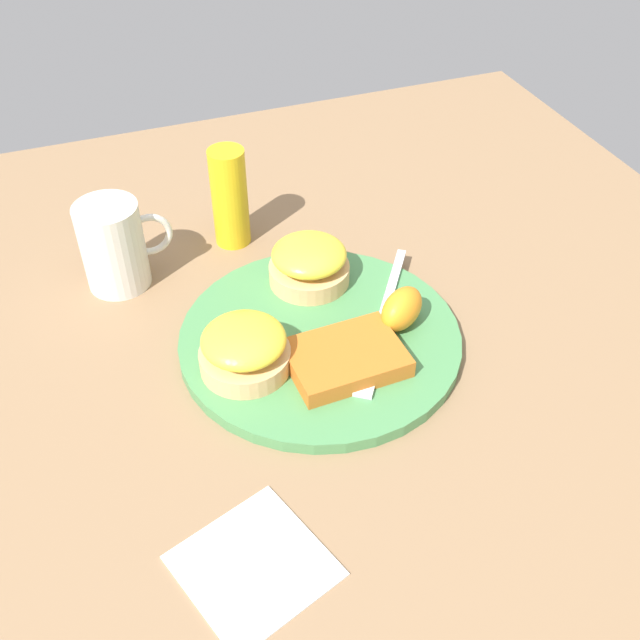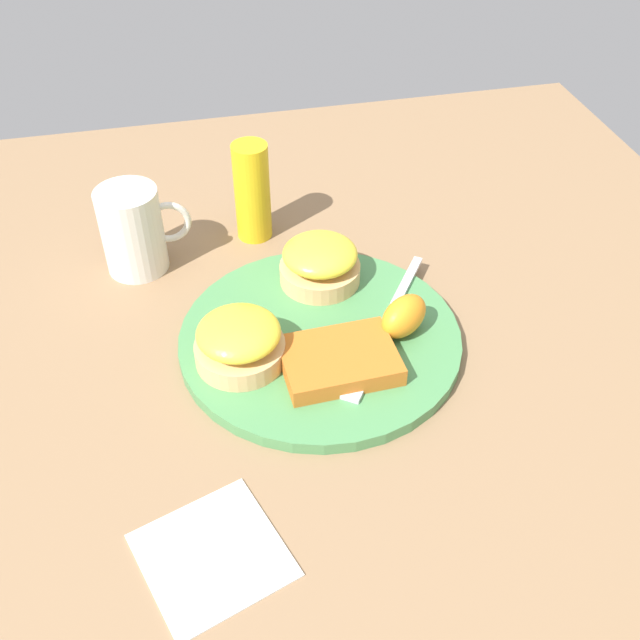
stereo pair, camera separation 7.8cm
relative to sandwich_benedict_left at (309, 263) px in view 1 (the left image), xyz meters
The scene contains 10 objects.
ground_plane 0.10m from the sandwich_benedict_left, 102.77° to the right, with size 1.10×1.10×0.00m, color #846647.
plate 0.10m from the sandwich_benedict_left, 102.77° to the right, with size 0.30×0.30×0.01m, color #47844C.
sandwich_benedict_left is the anchor object (origin of this frame).
sandwich_benedict_right 0.15m from the sandwich_benedict_left, 134.57° to the right, with size 0.09×0.09×0.05m.
hashbrown_patty 0.14m from the sandwich_benedict_left, 95.03° to the right, with size 0.11×0.08×0.02m, color #B6601F.
orange_wedge 0.12m from the sandwich_benedict_left, 57.87° to the right, with size 0.06×0.04×0.04m, color orange.
fork 0.11m from the sandwich_benedict_left, 67.20° to the right, with size 0.15×0.21×0.00m.
cup 0.22m from the sandwich_benedict_left, 155.56° to the left, with size 0.11×0.07×0.10m.
napkin 0.36m from the sandwich_benedict_left, 117.09° to the right, with size 0.11×0.11×0.00m, color white.
condiment_bottle 0.14m from the sandwich_benedict_left, 113.84° to the left, with size 0.04×0.04×0.13m, color gold.
Camera 1 is at (-0.20, -0.55, 0.55)m, focal length 42.00 mm.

